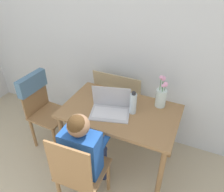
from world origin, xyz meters
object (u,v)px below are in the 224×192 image
object	(u,v)px
chair_spare	(40,100)
person_seated	(84,148)
chair_occupied	(79,173)
water_bottle	(133,103)
laptop	(111,107)
flower_vase	(161,96)

from	to	relation	value
chair_spare	person_seated	xyz separation A→B (m)	(0.87, -0.47, 0.04)
chair_occupied	person_seated	distance (m)	0.23
chair_occupied	water_bottle	bearing A→B (deg)	-112.45
person_seated	laptop	bearing A→B (deg)	-97.23
laptop	water_bottle	distance (m)	0.22
person_seated	flower_vase	distance (m)	0.91
chair_occupied	person_seated	size ratio (longest dim) A/B	0.86
water_bottle	chair_occupied	bearing A→B (deg)	-109.71
chair_occupied	chair_spare	size ratio (longest dim) A/B	0.99
person_seated	chair_occupied	bearing A→B (deg)	90.00
chair_occupied	laptop	bearing A→B (deg)	-95.77
chair_occupied	laptop	size ratio (longest dim) A/B	2.13
chair_spare	flower_vase	distance (m)	1.38
laptop	chair_occupied	bearing A→B (deg)	-108.62
person_seated	flower_vase	size ratio (longest dim) A/B	3.05
person_seated	laptop	size ratio (longest dim) A/B	2.46
person_seated	water_bottle	xyz separation A→B (m)	(0.24, 0.54, 0.19)
person_seated	laptop	world-z (taller)	person_seated
laptop	water_bottle	size ratio (longest dim) A/B	1.82
chair_spare	laptop	distance (m)	0.93
chair_spare	person_seated	world-z (taller)	person_seated
chair_occupied	laptop	xyz separation A→B (m)	(0.03, 0.59, 0.33)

